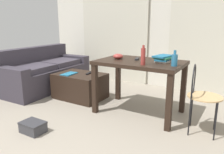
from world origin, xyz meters
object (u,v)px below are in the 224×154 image
object	(u,v)px
wire_chair	(199,91)
magazine	(69,74)
bottle_near	(143,56)
shoebox	(33,127)
coffee_table	(80,86)
scissors	(117,56)
craft_table	(140,69)
tv_remote_primary	(89,73)
bowl	(118,56)
bottle_far	(175,60)
couch	(44,73)
tv_remote_on_table	(137,59)
book_stack	(163,58)

from	to	relation	value
wire_chair	magazine	xyz separation A→B (m)	(-2.16, 0.12, -0.08)
bottle_near	shoebox	xyz separation A→B (m)	(-1.00, -0.99, -0.83)
coffee_table	scissors	world-z (taller)	scissors
magazine	shoebox	bearing A→B (deg)	-73.56
scissors	shoebox	size ratio (longest dim) A/B	0.41
craft_table	tv_remote_primary	bearing A→B (deg)	171.76
bowl	scissors	bearing A→B (deg)	124.27
craft_table	scissors	distance (m)	0.52
bottle_near	scissors	xyz separation A→B (m)	(-0.63, 0.43, -0.11)
scissors	bottle_far	bearing A→B (deg)	-16.54
couch	tv_remote_primary	bearing A→B (deg)	-0.87
coffee_table	shoebox	world-z (taller)	coffee_table
craft_table	bowl	distance (m)	0.39
craft_table	tv_remote_primary	xyz separation A→B (m)	(-1.03, 0.15, -0.22)
couch	bowl	size ratio (longest dim) A/B	12.31
tv_remote_primary	magazine	world-z (taller)	tv_remote_primary
coffee_table	craft_table	xyz separation A→B (m)	(1.16, -0.05, 0.45)
tv_remote_on_table	shoebox	distance (m)	1.68
couch	book_stack	world-z (taller)	book_stack
wire_chair	bottle_far	distance (m)	0.48
craft_table	shoebox	size ratio (longest dim) A/B	4.13
couch	scissors	size ratio (longest dim) A/B	15.55
wire_chair	bowl	xyz separation A→B (m)	(-1.21, 0.18, 0.29)
wire_chair	shoebox	bearing A→B (deg)	-148.07
couch	bowl	distance (m)	1.92
coffee_table	wire_chair	distance (m)	2.05
book_stack	tv_remote_primary	distance (m)	1.39
tv_remote_primary	bowl	bearing A→B (deg)	-26.20
scissors	magazine	size ratio (longest dim) A/B	0.41
bowl	book_stack	bearing A→B (deg)	8.48
craft_table	bowl	world-z (taller)	bowl
bottle_far	magazine	distance (m)	1.87
bottle_near	scissors	distance (m)	0.77
craft_table	book_stack	xyz separation A→B (m)	(0.31, 0.09, 0.16)
bowl	book_stack	distance (m)	0.67
craft_table	tv_remote_on_table	world-z (taller)	tv_remote_on_table
bottle_near	tv_remote_primary	size ratio (longest dim) A/B	1.36
bowl	tv_remote_on_table	world-z (taller)	bowl
craft_table	book_stack	distance (m)	0.36
craft_table	bottle_far	world-z (taller)	bottle_far
couch	bottle_far	size ratio (longest dim) A/B	9.37
bottle_far	bowl	distance (m)	0.88
tv_remote_on_table	couch	bearing A→B (deg)	161.09
coffee_table	bottle_far	xyz separation A→B (m)	(1.68, -0.18, 0.64)
magazine	book_stack	bearing A→B (deg)	0.68
wire_chair	tv_remote_on_table	bearing A→B (deg)	165.00
tv_remote_on_table	craft_table	bearing A→B (deg)	-56.22
scissors	coffee_table	bearing A→B (deg)	-170.14
bottle_near	bowl	distance (m)	0.57
coffee_table	bowl	distance (m)	1.01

